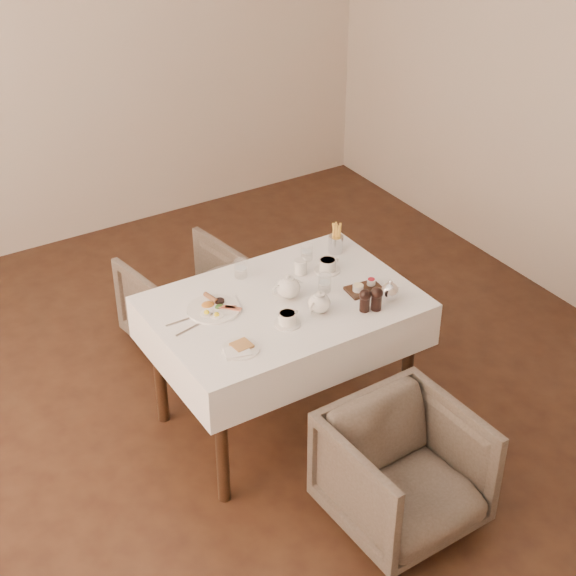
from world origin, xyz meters
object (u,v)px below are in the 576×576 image
Objects in this scene: table at (283,321)px; teapot_centre at (288,286)px; armchair_far at (187,300)px; armchair_near at (404,472)px; breakfast_plate at (213,308)px.

teapot_centre reaches higher than table.
armchair_far is (-0.10, 0.92, -0.35)m from table.
armchair_far is at bearing 96.06° from table.
armchair_far is at bearing 94.18° from armchair_near.
armchair_far is 1.06m from teapot_centre.
breakfast_plate reaches higher than armchair_near.
table is at bearing -4.61° from breakfast_plate.
armchair_far is (-0.19, 1.80, -0.00)m from armchair_near.
armchair_near reaches higher than armchair_far.
teapot_centre is at bearing 89.85° from armchair_far.
breakfast_plate is (-0.32, 0.11, 0.13)m from table.
armchair_far is at bearing 102.38° from teapot_centre.
table is 2.03× the size of armchair_far.
breakfast_plate reaches higher than armchair_far.
teapot_centre reaches higher than armchair_near.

